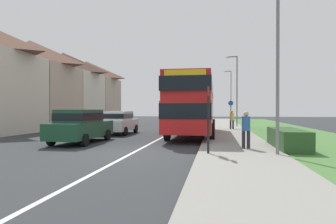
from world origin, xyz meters
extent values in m
plane|color=#2D3033|center=(0.00, 0.00, 0.00)|extent=(120.00, 120.00, 0.00)
cube|color=silver|center=(0.00, 8.00, 0.00)|extent=(0.14, 60.00, 0.01)
cube|color=gray|center=(4.20, 6.00, 0.06)|extent=(3.20, 68.00, 0.12)
cube|color=#477538|center=(8.50, 6.00, 0.04)|extent=(6.00, 68.00, 0.08)
cube|color=#2D5128|center=(6.30, 1.95, 0.45)|extent=(1.10, 3.51, 0.90)
cube|color=red|center=(1.82, 7.85, 1.32)|extent=(2.50, 10.45, 1.65)
cube|color=red|center=(1.82, 7.85, 2.92)|extent=(2.45, 10.24, 1.55)
cube|color=black|center=(1.82, 7.85, 1.65)|extent=(2.52, 10.50, 0.76)
cube|color=black|center=(1.82, 7.85, 3.00)|extent=(2.52, 10.50, 0.72)
cube|color=gold|center=(1.82, 2.67, 3.42)|extent=(2.00, 0.08, 0.44)
cylinder|color=black|center=(0.57, 11.08, 0.50)|extent=(0.30, 1.00, 1.00)
cylinder|color=black|center=(3.07, 11.08, 0.50)|extent=(0.30, 1.00, 1.00)
cylinder|color=black|center=(0.57, 4.97, 0.50)|extent=(0.30, 1.00, 1.00)
cylinder|color=black|center=(3.07, 4.97, 0.50)|extent=(0.30, 1.00, 1.00)
cube|color=#19472D|center=(-3.63, 3.04, 0.69)|extent=(1.74, 4.57, 0.79)
cube|color=#19472D|center=(-3.63, 2.82, 1.41)|extent=(1.53, 2.52, 0.64)
cube|color=black|center=(-3.63, 2.82, 1.37)|extent=(1.57, 2.54, 0.36)
cylinder|color=black|center=(-4.48, 4.46, 0.30)|extent=(0.20, 0.60, 0.60)
cylinder|color=black|center=(-2.77, 4.46, 0.30)|extent=(0.20, 0.60, 0.60)
cylinder|color=black|center=(-4.48, 1.63, 0.30)|extent=(0.20, 0.60, 0.60)
cylinder|color=black|center=(-2.77, 1.63, 0.30)|extent=(0.20, 0.60, 0.60)
cube|color=silver|center=(-3.47, 8.38, 0.66)|extent=(1.77, 4.00, 0.72)
cube|color=silver|center=(-3.47, 8.18, 1.32)|extent=(1.56, 2.20, 0.59)
cube|color=black|center=(-3.47, 8.18, 1.29)|extent=(1.60, 2.22, 0.33)
cylinder|color=black|center=(-4.34, 9.63, 0.30)|extent=(0.20, 0.60, 0.60)
cylinder|color=black|center=(-2.60, 9.63, 0.30)|extent=(0.20, 0.60, 0.60)
cylinder|color=black|center=(-4.34, 7.14, 0.30)|extent=(0.20, 0.60, 0.60)
cylinder|color=black|center=(-2.60, 7.14, 0.30)|extent=(0.20, 0.60, 0.60)
cylinder|color=#23232D|center=(4.41, 1.30, 0.42)|extent=(0.14, 0.14, 0.85)
cylinder|color=#23232D|center=(4.61, 1.30, 0.42)|extent=(0.14, 0.14, 0.85)
cylinder|color=#2D599E|center=(4.51, 1.30, 1.15)|extent=(0.34, 0.34, 0.60)
sphere|color=tan|center=(4.51, 1.30, 1.56)|extent=(0.22, 0.22, 0.22)
cylinder|color=#23232D|center=(4.50, 13.33, 0.42)|extent=(0.14, 0.14, 0.85)
cylinder|color=#23232D|center=(4.70, 13.33, 0.42)|extent=(0.14, 0.14, 0.85)
cylinder|color=#D1C14C|center=(4.60, 13.33, 1.15)|extent=(0.34, 0.34, 0.60)
sphere|color=tan|center=(4.60, 13.33, 1.56)|extent=(0.22, 0.22, 0.22)
cylinder|color=black|center=(3.00, -0.28, 1.30)|extent=(0.09, 0.09, 2.60)
cube|color=red|center=(3.00, -0.28, 2.40)|extent=(0.04, 0.44, 0.32)
cube|color=black|center=(3.00, -0.26, 1.55)|extent=(0.06, 0.52, 0.68)
cylinder|color=slate|center=(4.60, 15.23, 1.05)|extent=(0.08, 0.08, 2.10)
cylinder|color=blue|center=(4.60, 15.23, 2.30)|extent=(0.44, 0.03, 0.44)
cylinder|color=slate|center=(5.48, -0.06, 3.27)|extent=(0.12, 0.12, 6.54)
cylinder|color=slate|center=(5.32, 17.61, 3.46)|extent=(0.12, 0.12, 6.93)
cube|color=slate|center=(4.87, 17.61, 6.88)|extent=(0.90, 0.10, 0.10)
cube|color=silver|center=(4.42, 17.61, 6.81)|extent=(0.36, 0.20, 0.14)
cylinder|color=slate|center=(5.52, 32.32, 3.72)|extent=(0.12, 0.12, 7.45)
cube|color=slate|center=(5.07, 32.32, 7.40)|extent=(0.90, 0.10, 0.10)
cube|color=silver|center=(4.62, 32.32, 7.33)|extent=(0.36, 0.20, 0.14)
cube|color=tan|center=(-13.81, 13.22, 2.90)|extent=(7.72, 5.79, 5.79)
pyramid|color=brown|center=(-13.81, 13.22, 6.98)|extent=(7.72, 5.79, 2.39)
cube|color=beige|center=(-13.81, 19.13, 2.90)|extent=(7.72, 5.79, 5.79)
pyramid|color=#4C3328|center=(-13.81, 19.13, 6.98)|extent=(7.72, 5.79, 2.39)
cube|color=tan|center=(-13.81, 25.03, 2.90)|extent=(7.72, 5.79, 5.79)
pyramid|color=brown|center=(-13.81, 25.03, 6.98)|extent=(7.72, 5.79, 2.39)
camera|label=1|loc=(3.26, -10.89, 1.74)|focal=30.55mm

